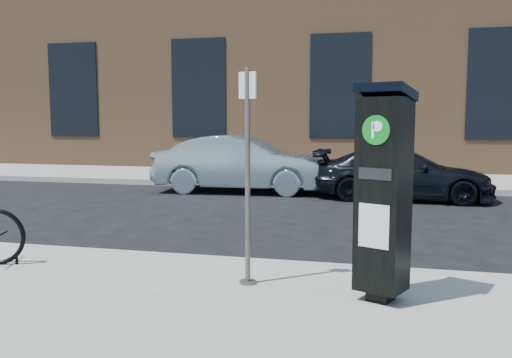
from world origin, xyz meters
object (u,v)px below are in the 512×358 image
(sign_pole, at_px, (248,178))
(car_silver, at_px, (242,164))
(parking_kiosk, at_px, (383,191))
(car_dark, at_px, (402,174))

(sign_pole, relative_size, car_silver, 0.51)
(parking_kiosk, height_order, car_silver, parking_kiosk)
(car_silver, distance_m, car_dark, 4.09)
(car_silver, height_order, car_dark, car_silver)
(car_silver, bearing_deg, car_dark, -98.41)
(parking_kiosk, xyz_separation_m, car_silver, (-3.67, 8.36, -0.49))
(sign_pole, bearing_deg, car_silver, 122.41)
(sign_pole, relative_size, car_dark, 0.55)
(parking_kiosk, distance_m, sign_pole, 1.42)
(car_dark, bearing_deg, parking_kiosk, 178.19)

